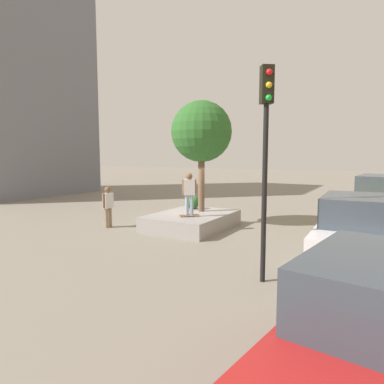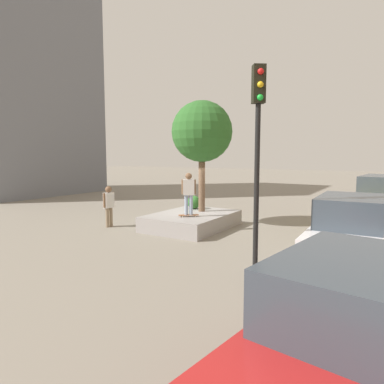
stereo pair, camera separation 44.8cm
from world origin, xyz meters
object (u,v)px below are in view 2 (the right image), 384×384
at_px(skateboarder, 189,191).
at_px(skateboard, 189,215).
at_px(sedan_parked, 347,341).
at_px(police_car, 349,234).
at_px(plaza_tree, 202,132).
at_px(pedestrian_crossing, 109,203).
at_px(traffic_light_corner, 258,139).
at_px(planter_ledge, 192,221).

bearing_deg(skateboarder, skateboard, 0.00).
bearing_deg(skateboard, sedan_parked, 42.47).
relative_size(skateboard, police_car, 0.18).
xyz_separation_m(plaza_tree, pedestrian_crossing, (2.38, -3.16, -3.00)).
relative_size(police_car, traffic_light_corner, 0.85).
relative_size(skateboarder, sedan_parked, 0.39).
height_order(sedan_parked, pedestrian_crossing, sedan_parked).
xyz_separation_m(planter_ledge, police_car, (2.47, 6.32, 0.69)).
distance_m(skateboarder, sedan_parked, 9.97).
bearing_deg(skateboarder, sedan_parked, 42.47).
bearing_deg(traffic_light_corner, planter_ledge, -134.72).
xyz_separation_m(plaza_tree, skateboarder, (1.41, 0.22, -2.36)).
bearing_deg(planter_ledge, traffic_light_corner, 45.28).
relative_size(planter_ledge, pedestrian_crossing, 2.23).
bearing_deg(skateboarder, traffic_light_corner, 48.32).
xyz_separation_m(planter_ledge, plaza_tree, (-0.70, 0.06, 3.70)).
bearing_deg(sedan_parked, planter_ledge, -138.97).
bearing_deg(plaza_tree, skateboarder, 8.84).
distance_m(planter_ledge, plaza_tree, 3.77).
bearing_deg(police_car, planter_ledge, -111.32).
bearing_deg(police_car, plaza_tree, -116.86).
height_order(skateboard, skateboarder, skateboarder).
xyz_separation_m(skateboard, sedan_parked, (7.34, 6.72, 0.29)).
height_order(police_car, traffic_light_corner, traffic_light_corner).
bearing_deg(skateboard, police_car, 73.72).
xyz_separation_m(planter_ledge, pedestrian_crossing, (1.67, -3.10, 0.70)).
xyz_separation_m(planter_ledge, sedan_parked, (8.04, 7.00, 0.65)).
height_order(skateboard, sedan_parked, sedan_parked).
distance_m(skateboard, sedan_parked, 9.95).
bearing_deg(pedestrian_crossing, plaza_tree, 126.96).
bearing_deg(plaza_tree, traffic_light_corner, 40.74).
relative_size(planter_ledge, police_car, 0.90).
bearing_deg(sedan_parked, traffic_light_corner, -145.27).
bearing_deg(pedestrian_crossing, planter_ledge, 118.36).
distance_m(planter_ledge, police_car, 6.82).
xyz_separation_m(planter_ledge, traffic_light_corner, (4.49, 4.54, 3.10)).
distance_m(planter_ledge, skateboarder, 1.54).
bearing_deg(police_car, pedestrian_crossing, -94.83).
distance_m(skateboard, pedestrian_crossing, 3.53).
bearing_deg(planter_ledge, sedan_parked, 41.03).
xyz_separation_m(planter_ledge, skateboarder, (0.70, 0.28, 1.34)).
bearing_deg(police_car, sedan_parked, 6.91).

